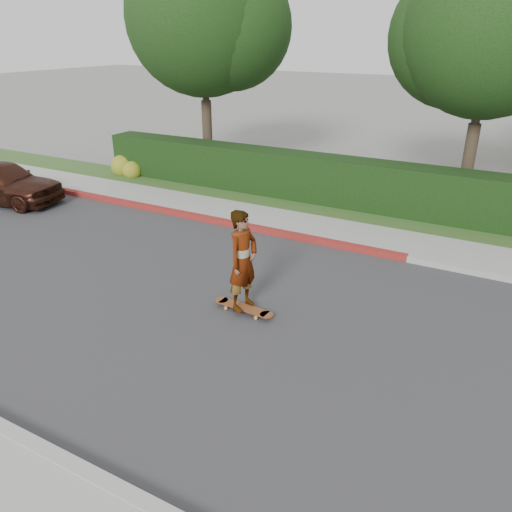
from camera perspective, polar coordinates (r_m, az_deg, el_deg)
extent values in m
plane|color=slate|center=(9.05, 4.70, -8.93)|extent=(120.00, 120.00, 0.00)
cube|color=#2D2D30|center=(9.05, 4.70, -8.90)|extent=(60.00, 8.00, 0.01)
cube|color=#9E9E99|center=(6.38, -12.37, -26.16)|extent=(60.00, 0.20, 0.15)
cube|color=#9E9E99|center=(12.46, 12.48, 0.65)|extent=(60.00, 0.20, 0.15)
cube|color=maroon|center=(14.49, -6.76, 4.45)|extent=(12.00, 0.21, 0.15)
cube|color=gray|center=(13.27, 13.62, 1.95)|extent=(60.00, 1.60, 0.12)
cube|color=#2D4C1E|center=(14.74, 15.33, 3.96)|extent=(60.00, 1.60, 0.10)
cube|color=black|center=(15.94, 5.60, 8.88)|extent=(15.00, 1.00, 1.50)
sphere|color=#2D4C19|center=(19.60, -14.93, 9.88)|extent=(0.90, 0.90, 0.90)
sphere|color=#2D4C19|center=(19.07, -13.98, 9.44)|extent=(0.70, 0.70, 0.70)
cylinder|color=#33261C|center=(19.03, -5.56, 13.24)|extent=(0.36, 0.36, 2.70)
cylinder|color=#33261C|center=(18.75, -5.82, 19.32)|extent=(0.24, 0.24, 2.25)
sphere|color=black|center=(18.69, -6.10, 25.51)|extent=(5.20, 5.20, 5.20)
sphere|color=black|center=(19.47, -7.49, 24.81)|extent=(4.42, 4.42, 4.42)
sphere|color=black|center=(18.46, -2.94, 24.69)|extent=(4.16, 4.16, 4.16)
cylinder|color=#33261C|center=(16.46, 23.02, 9.41)|extent=(0.36, 0.36, 2.52)
cylinder|color=#33261C|center=(16.15, 24.14, 15.87)|extent=(0.24, 0.24, 2.10)
sphere|color=black|center=(16.05, 25.36, 22.49)|extent=(4.80, 4.80, 4.80)
sphere|color=black|center=(16.54, 22.43, 22.24)|extent=(4.08, 4.08, 4.08)
cylinder|color=orange|center=(9.75, -3.44, -5.94)|extent=(0.07, 0.04, 0.07)
cylinder|color=orange|center=(9.88, -2.78, -5.46)|extent=(0.07, 0.04, 0.07)
cylinder|color=orange|center=(9.41, -0.01, -7.08)|extent=(0.07, 0.04, 0.07)
cylinder|color=orange|center=(9.55, 0.63, -6.56)|extent=(0.07, 0.04, 0.07)
cube|color=silver|center=(9.79, -3.11, -5.45)|extent=(0.07, 0.21, 0.03)
cube|color=silver|center=(9.46, 0.31, -6.57)|extent=(0.07, 0.21, 0.03)
cube|color=maroon|center=(9.61, -1.43, -5.87)|extent=(1.05, 0.32, 0.02)
cylinder|color=maroon|center=(9.87, -3.93, -5.05)|extent=(0.27, 0.27, 0.02)
cylinder|color=maroon|center=(9.37, 1.21, -6.72)|extent=(0.27, 0.27, 0.02)
imported|color=white|center=(9.15, -1.50, -0.55)|extent=(0.56, 0.77, 1.94)
imported|color=#3B1C12|center=(17.65, -27.16, 7.56)|extent=(4.14, 2.23, 1.34)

